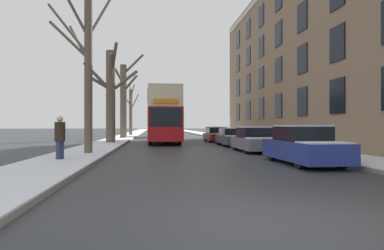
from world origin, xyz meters
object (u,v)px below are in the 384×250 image
Objects in this scene: parked_car_1 at (255,140)px; parked_car_2 at (232,137)px; parked_car_3 at (217,135)px; pedestrian_left_sidewalk at (60,137)px; parked_car_0 at (303,146)px; bare_tree_left_3 at (131,110)px; bare_tree_left_2 at (124,99)px; bare_tree_left_0 at (86,64)px; bare_tree_left_1 at (110,93)px; oncoming_van at (159,127)px; double_decker_bus at (164,113)px.

parked_car_1 is 5.50m from parked_car_2.
parked_car_1 reaches higher than parked_car_3.
parked_car_1 is 10.31m from pedestrian_left_sidewalk.
pedestrian_left_sidewalk is (-9.16, -10.22, 0.40)m from parked_car_2.
bare_tree_left_3 is at bearing 103.84° from parked_car_0.
bare_tree_left_2 is 20.75m from parked_car_1.
bare_tree_left_0 is 4.71× the size of pedestrian_left_sidewalk.
bare_tree_left_1 is 1.69× the size of parked_car_0.
bare_tree_left_3 is (0.02, 31.02, -0.71)m from bare_tree_left_0.
bare_tree_left_0 is 10.42m from parked_car_0.
bare_tree_left_3 is 1.66× the size of parked_car_3.
bare_tree_left_2 is at bearing 123.90° from parked_car_2.
parked_car_1 reaches higher than parked_car_2.
bare_tree_left_1 is 1.85× the size of parked_car_1.
oncoming_van is (-4.98, 24.25, 0.64)m from parked_car_1.
bare_tree_left_2 is (0.02, 20.22, -0.08)m from bare_tree_left_0.
oncoming_van is (-4.98, 12.54, 0.67)m from parked_car_3.
parked_car_0 is at bearing -76.16° from bare_tree_left_3.
parked_car_3 is 18.81m from pedestrian_left_sidewalk.
pedestrian_left_sidewalk is (-0.42, -2.98, -3.36)m from bare_tree_left_0.
bare_tree_left_2 reaches higher than parked_car_3.
bare_tree_left_2 is at bearing 109.55° from parked_car_0.
bare_tree_left_2 is 23.43m from pedestrian_left_sidewalk.
bare_tree_left_3 is at bearing 116.36° from parked_car_3.
bare_tree_left_2 is at bearing -90.03° from bare_tree_left_3.
bare_tree_left_2 reaches higher than parked_car_2.
parked_car_0 is 0.90× the size of oncoming_van.
double_decker_bus reaches higher than parked_car_0.
bare_tree_left_0 is 11.95m from parked_car_2.
bare_tree_left_2 is 10.82m from bare_tree_left_3.
parked_car_1 is 0.98× the size of parked_car_2.
pedestrian_left_sidewalk reaches higher than parked_car_2.
bare_tree_left_0 is at bearing -90.04° from bare_tree_left_3.
parked_car_3 is at bearing 90.00° from parked_car_1.
bare_tree_left_2 is at bearing 23.91° from pedestrian_left_sidewalk.
bare_tree_left_3 is (0.01, 10.80, -0.63)m from bare_tree_left_2.
oncoming_van is at bearing 57.05° from bare_tree_left_2.
parked_car_2 is at bearing -90.00° from parked_car_3.
pedestrian_left_sidewalk is at bearing -152.74° from parked_car_1.
bare_tree_left_0 is 1.72× the size of oncoming_van.
pedestrian_left_sidewalk is at bearing -131.85° from parked_car_2.
double_decker_bus is at bearing 115.24° from parked_car_1.
bare_tree_left_3 is 19.85m from parked_car_3.
bare_tree_left_0 is 20.22m from bare_tree_left_2.
bare_tree_left_3 is (0.18, 20.79, -0.29)m from bare_tree_left_1.
bare_tree_left_0 is 4.51m from pedestrian_left_sidewalk.
bare_tree_left_0 is 12.62m from double_decker_bus.
double_decker_bus is 15.51m from pedestrian_left_sidewalk.
bare_tree_left_1 reaches higher than parked_car_2.
bare_tree_left_3 is 30.70m from parked_car_1.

